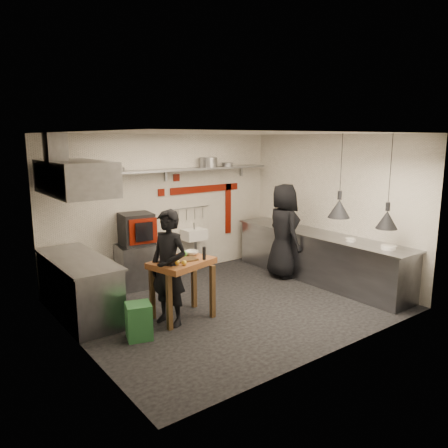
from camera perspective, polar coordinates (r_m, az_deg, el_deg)
floor at (r=7.39m, az=0.84°, el=-10.46°), size 5.00×5.00×0.00m
ceiling at (r=6.87m, az=0.91°, el=11.79°), size 5.00×5.00×0.00m
wall_back at (r=8.73m, az=-7.63°, el=2.34°), size 5.00×0.04×2.80m
wall_front at (r=5.54m, az=14.37°, el=-3.05°), size 5.00×0.04×2.80m
wall_left at (r=5.84m, az=-18.88°, el=-2.56°), size 0.04×4.20×2.80m
wall_right at (r=8.74m, az=13.93°, el=2.12°), size 0.04×4.20×2.80m
red_band_horiz at (r=9.17m, az=-2.43°, el=4.62°), size 1.70×0.02×0.14m
red_band_vert at (r=9.59m, az=0.55°, el=2.02°), size 0.14×0.02×1.10m
red_tile_a at (r=8.77m, az=-6.23°, el=6.03°), size 0.14×0.02×0.14m
red_tile_b at (r=8.62m, az=-8.19°, el=4.10°), size 0.14×0.02×0.14m
back_shelf at (r=8.49m, az=-7.15°, el=7.00°), size 4.60×0.34×0.04m
shelf_bracket_left at (r=7.88m, az=-19.80°, el=5.38°), size 0.04×0.06×0.24m
shelf_bracket_mid at (r=8.63m, az=-7.64°, el=6.39°), size 0.04×0.06×0.24m
shelf_bracket_right at (r=9.70m, az=2.24°, el=7.00°), size 0.04×0.06×0.24m
pan_far_left at (r=7.93m, az=-15.17°, el=6.88°), size 0.35×0.35×0.09m
pan_mid_left at (r=8.01m, az=-13.78°, el=6.92°), size 0.34×0.34×0.07m
stock_pot at (r=8.98m, az=-2.04°, el=8.07°), size 0.47×0.47×0.20m
pan_right at (r=9.27m, az=0.43°, el=7.80°), size 0.30×0.30×0.08m
oven_stand at (r=8.30m, az=-11.26°, el=-5.33°), size 0.78×0.72×0.80m
combi_oven at (r=8.15m, az=-11.35°, el=-0.63°), size 0.62×0.58×0.58m
oven_door at (r=7.91m, az=-10.50°, el=-0.95°), size 0.52×0.09×0.46m
oven_glass at (r=7.87m, az=-10.38°, el=-1.01°), size 0.32×0.05×0.34m
hand_sink at (r=8.97m, az=-3.90°, el=-1.38°), size 0.46×0.34×0.22m
sink_tap at (r=8.93m, az=-3.92°, el=-0.25°), size 0.03×0.03×0.14m
sink_drain at (r=9.04m, az=-3.73°, el=-4.14°), size 0.06×0.06×0.66m
utensil_rail at (r=8.99m, az=-4.44°, el=2.14°), size 0.90×0.02×0.02m
counter_right at (r=8.67m, az=12.17°, el=-4.30°), size 0.70×3.80×0.90m
counter_right_top at (r=8.56m, az=12.30°, el=-1.30°), size 0.76×3.90×0.03m
plate_stack at (r=7.66m, az=20.70°, el=-2.86°), size 0.28×0.28×0.07m
small_bowl_right at (r=8.05m, az=16.19°, el=-1.98°), size 0.19×0.19×0.05m
counter_left at (r=7.17m, az=-18.41°, el=-7.94°), size 0.70×1.90×0.90m
counter_left_top at (r=7.03m, az=-18.64°, el=-4.35°), size 0.76×2.00×0.03m
extractor_hood at (r=6.84m, az=-18.89°, el=5.74°), size 0.78×1.60×0.50m
hood_duct at (r=6.74m, az=-21.14°, el=8.94°), size 0.28×0.28×0.50m
green_bin at (r=6.26m, az=-11.06°, el=-12.33°), size 0.42×0.42×0.50m
prep_table at (r=6.76m, az=-5.46°, el=-8.46°), size 1.06×0.86×0.92m
cutting_board at (r=6.59m, az=-4.92°, el=-4.65°), size 0.32×0.24×0.02m
pepper_mill at (r=6.59m, az=-2.61°, el=-3.84°), size 0.07×0.07×0.20m
lemon_a at (r=6.37m, az=-6.18°, el=-4.99°), size 0.10×0.10×0.08m
lemon_b at (r=6.34m, az=-5.22°, el=-5.06°), size 0.09×0.09×0.08m
veg_ball at (r=6.78m, az=-5.22°, el=-3.88°), size 0.11×0.11×0.10m
steel_tray at (r=6.60m, az=-8.00°, el=-4.69°), size 0.19×0.13×0.03m
bowl at (r=6.88m, az=-4.23°, el=-3.79°), size 0.27×0.27×0.07m
heat_lamp_near at (r=7.40m, az=15.00°, el=6.04°), size 0.48×0.48×1.37m
heat_lamp_far at (r=7.48m, az=20.82°, el=5.16°), size 0.42×0.42×1.53m
chef_left at (r=6.45m, az=-7.23°, el=-5.72°), size 0.60×0.73×1.72m
chef_right at (r=8.67m, az=7.78°, el=-0.90°), size 0.80×1.03×1.86m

